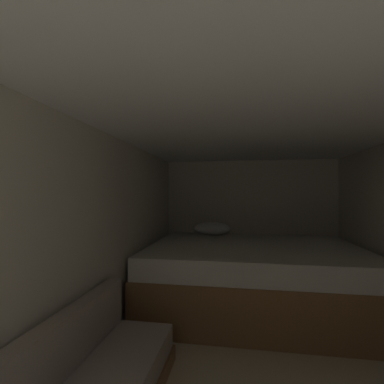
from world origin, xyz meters
The scene contains 5 objects.
ground_plane centered at (0.00, 1.84, 0.00)m, with size 6.72×6.72×0.00m, color beige.
wall_back centered at (0.00, 4.22, 0.98)m, with size 2.79×0.05×1.96m, color beige.
wall_left centered at (-1.37, 1.84, 0.98)m, with size 0.05×4.72×1.96m, color beige.
ceiling_slab centered at (0.00, 1.84, 1.98)m, with size 2.79×4.72×0.05m, color white.
bed centered at (-0.01, 3.19, 0.39)m, with size 2.57×1.92×0.98m.
Camera 1 is at (-0.20, -0.34, 1.42)m, focal length 25.75 mm.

